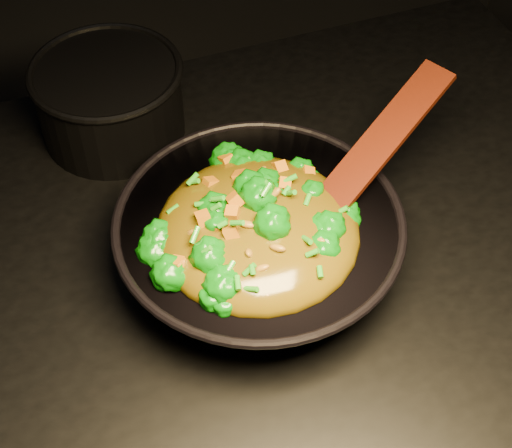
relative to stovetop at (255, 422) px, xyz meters
name	(u,v)px	position (x,y,z in m)	size (l,w,h in m)	color
stovetop	(255,422)	(0.00, 0.00, 0.00)	(1.20, 0.90, 0.90)	black
wok	(259,247)	(0.00, -0.01, 0.50)	(0.35, 0.35, 0.10)	black
stir_fry	(258,211)	(-0.01, -0.03, 0.59)	(0.25, 0.25, 0.09)	#0A6A07
spatula	(367,158)	(0.15, 0.00, 0.60)	(0.30, 0.05, 0.01)	#391507
back_pot	(110,101)	(-0.11, 0.32, 0.51)	(0.21, 0.21, 0.12)	black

